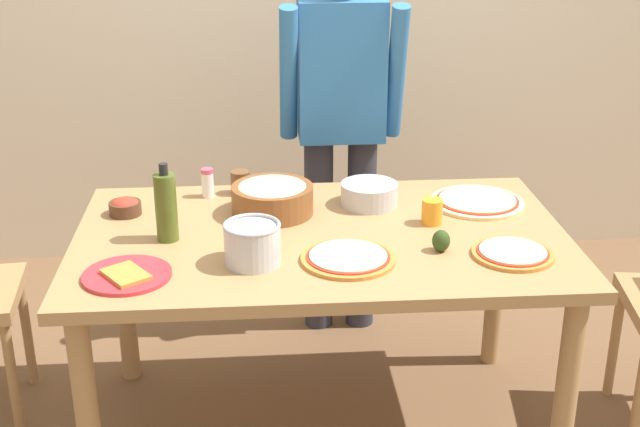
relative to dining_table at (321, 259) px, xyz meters
The scene contains 15 objects.
dining_table is the anchor object (origin of this frame).
person_cook 0.82m from the dining_table, 79.57° to the left, with size 0.49×0.25×1.62m.
pizza_raw_on_board 0.62m from the dining_table, 21.17° to the left, with size 0.33×0.33×0.02m.
pizza_cooked_on_tray 0.62m from the dining_table, 20.79° to the right, with size 0.25×0.25×0.02m.
pizza_second_cooked 0.24m from the dining_table, 72.97° to the right, with size 0.29×0.29×0.02m.
plate_with_slice 0.66m from the dining_table, 154.75° to the right, with size 0.26×0.26×0.02m.
popcorn_bowl 0.29m from the dining_table, 129.06° to the left, with size 0.28×0.28×0.11m.
mixing_bowl_steel 0.33m from the dining_table, 52.03° to the left, with size 0.20×0.20×0.08m.
small_sauce_bowl 0.70m from the dining_table, 161.70° to the left, with size 0.11×0.11×0.06m.
olive_oil_bottle 0.53m from the dining_table, behind, with size 0.07×0.07×0.26m.
steel_pot 0.34m from the dining_table, 136.99° to the right, with size 0.17×0.17×0.13m.
cup_orange 0.40m from the dining_table, ahead, with size 0.07×0.07×0.09m, color orange.
cup_small_brown 0.49m from the dining_table, 124.13° to the left, with size 0.07×0.07×0.09m, color brown.
salt_shaker 0.55m from the dining_table, 136.09° to the left, with size 0.04×0.04×0.11m.
avocado 0.41m from the dining_table, 24.65° to the right, with size 0.06×0.06×0.07m, color #2D4219.
Camera 1 is at (-0.20, -2.55, 1.87)m, focal length 48.03 mm.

